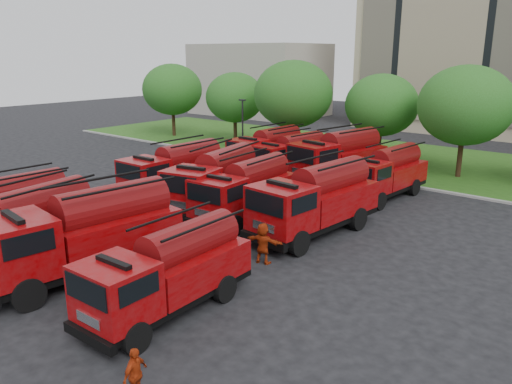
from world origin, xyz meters
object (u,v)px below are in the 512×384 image
fire_truck_4 (176,171)px  fire_truck_11 (386,173)px  fire_truck_6 (246,190)px  firefighter_4 (101,224)px  fire_truck_0 (3,208)px  fire_truck_2 (86,233)px  fire_truck_1 (18,229)px  fire_truck_5 (216,180)px  fire_truck_8 (268,150)px  fire_truck_7 (316,200)px  firefighter_5 (263,263)px  fire_truck_9 (292,156)px  firefighter_3 (123,322)px  fire_truck_10 (339,157)px  fire_truck_3 (169,271)px

fire_truck_4 → fire_truck_11: (10.14, 8.19, -0.10)m
fire_truck_6 → firefighter_4: size_ratio=4.05×
fire_truck_0 → fire_truck_2: (6.90, 0.15, 0.27)m
fire_truck_1 → fire_truck_11: bearing=61.2°
fire_truck_5 → fire_truck_6: fire_truck_5 is taller
fire_truck_1 → fire_truck_4: bearing=96.1°
fire_truck_8 → fire_truck_6: bearing=-56.8°
fire_truck_5 → fire_truck_7: (6.58, 0.23, 0.03)m
fire_truck_0 → fire_truck_4: size_ratio=0.92×
fire_truck_4 → firefighter_5: (10.58, -4.56, -1.68)m
fire_truck_9 → firefighter_3: bearing=-63.0°
fire_truck_4 → fire_truck_11: bearing=38.5°
fire_truck_9 → firefighter_5: (8.23, -13.62, -1.54)m
fire_truck_1 → fire_truck_11: fire_truck_1 is taller
fire_truck_5 → firefighter_4: bearing=-129.6°
firefighter_3 → firefighter_4: bearing=-53.0°
fire_truck_1 → firefighter_5: size_ratio=4.21×
fire_truck_7 → fire_truck_8: fire_truck_7 is taller
fire_truck_10 → fire_truck_11: size_ratio=1.17×
fire_truck_1 → fire_truck_8: fire_truck_1 is taller
fire_truck_10 → firefighter_5: (4.67, -14.25, -1.81)m
fire_truck_4 → fire_truck_9: size_ratio=1.06×
fire_truck_1 → firefighter_3: (7.03, -0.05, -1.68)m
fire_truck_3 → firefighter_5: bearing=88.7°
fire_truck_0 → fire_truck_9: size_ratio=0.97×
fire_truck_3 → fire_truck_0: bearing=179.2°
fire_truck_9 → fire_truck_10: fire_truck_10 is taller
fire_truck_2 → fire_truck_9: size_ratio=1.17×
fire_truck_7 → fire_truck_10: bearing=119.3°
fire_truck_6 → firefighter_5: (4.47, -4.12, -1.62)m
fire_truck_6 → fire_truck_10: size_ratio=0.88×
firefighter_3 → firefighter_5: firefighter_5 is taller
fire_truck_4 → firefighter_4: fire_truck_4 is taller
fire_truck_7 → firefighter_4: fire_truck_7 is taller
fire_truck_5 → fire_truck_4: bearing=163.3°
fire_truck_3 → fire_truck_6: size_ratio=0.93×
fire_truck_11 → fire_truck_7: bearing=-84.4°
fire_truck_1 → fire_truck_2: size_ratio=0.94×
fire_truck_0 → fire_truck_8: bearing=88.8°
fire_truck_1 → firefighter_4: fire_truck_1 is taller
fire_truck_0 → fire_truck_9: fire_truck_9 is taller
firefighter_5 → fire_truck_2: bearing=38.2°
firefighter_4 → fire_truck_8: bearing=-60.6°
fire_truck_6 → fire_truck_8: bearing=117.9°
fire_truck_1 → firefighter_3: fire_truck_1 is taller
fire_truck_2 → fire_truck_4: (-5.88, 10.01, -0.12)m
fire_truck_7 → fire_truck_3: bearing=-83.0°
fire_truck_3 → fire_truck_11: size_ratio=0.95×
fire_truck_4 → fire_truck_6: (6.11, -0.44, -0.06)m
fire_truck_2 → fire_truck_5: fire_truck_2 is taller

